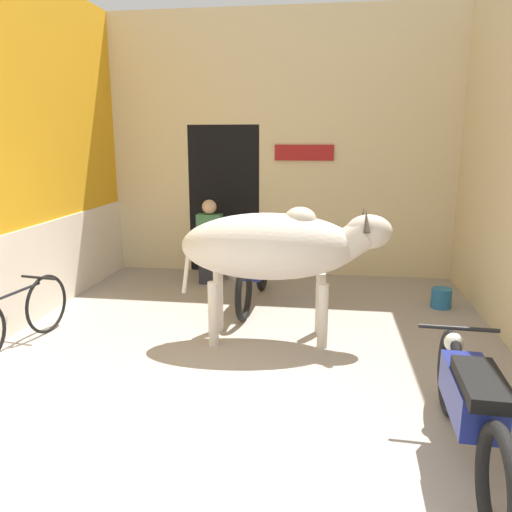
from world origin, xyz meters
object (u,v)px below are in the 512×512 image
(shopkeeper_seated, at_px, (209,238))
(cow, at_px, (277,247))
(bicycle, at_px, (16,317))
(motorcycle_near, at_px, (470,404))
(motorcycle_far, at_px, (254,270))
(plastic_stool, at_px, (234,263))
(bucket, at_px, (441,298))

(shopkeeper_seated, bearing_deg, cow, -59.55)
(bicycle, bearing_deg, motorcycle_near, -18.20)
(cow, xyz_separation_m, bicycle, (-2.67, -0.64, -0.70))
(motorcycle_far, relative_size, shopkeeper_seated, 1.56)
(motorcycle_near, height_order, shopkeeper_seated, shopkeeper_seated)
(bicycle, distance_m, plastic_stool, 3.45)
(bucket, bearing_deg, shopkeeper_seated, 166.76)
(plastic_stool, bearing_deg, bicycle, -120.81)
(motorcycle_near, distance_m, shopkeeper_seated, 4.98)
(motorcycle_near, xyz_separation_m, bucket, (0.54, 3.37, -0.33))
(shopkeeper_seated, distance_m, plastic_stool, 0.59)
(motorcycle_near, distance_m, plastic_stool, 4.96)
(bicycle, bearing_deg, bucket, 22.93)
(cow, relative_size, motorcycle_near, 1.10)
(cow, bearing_deg, bicycle, -166.53)
(motorcycle_near, xyz_separation_m, motorcycle_far, (-1.92, 3.17, 0.01))
(cow, xyz_separation_m, motorcycle_far, (-0.42, 1.16, -0.58))
(motorcycle_far, distance_m, bicycle, 2.89)
(bicycle, xyz_separation_m, plastic_stool, (1.77, 2.97, -0.09))
(cow, bearing_deg, plastic_stool, 111.29)
(cow, distance_m, motorcycle_near, 2.58)
(plastic_stool, bearing_deg, bucket, -18.22)
(cow, height_order, bicycle, cow)
(plastic_stool, relative_size, bucket, 1.82)
(motorcycle_near, relative_size, bucket, 7.93)
(motorcycle_far, bearing_deg, cow, -70.20)
(motorcycle_near, relative_size, shopkeeper_seated, 1.62)
(motorcycle_near, distance_m, bucket, 3.43)
(motorcycle_near, bearing_deg, bucket, 80.83)
(shopkeeper_seated, xyz_separation_m, plastic_stool, (0.35, 0.20, -0.43))
(plastic_stool, bearing_deg, motorcycle_near, -61.01)
(motorcycle_far, bearing_deg, motorcycle_near, -58.88)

